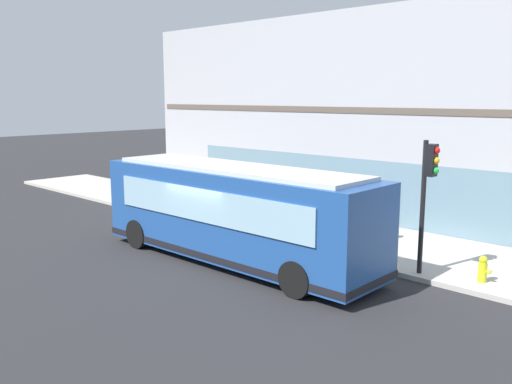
{
  "coord_description": "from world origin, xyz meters",
  "views": [
    {
      "loc": [
        -11.29,
        -12.49,
        5.2
      ],
      "look_at": [
        1.64,
        -0.19,
        2.06
      ],
      "focal_mm": 38.36,
      "sensor_mm": 36.0,
      "label": 1
    }
  ],
  "objects_px": {
    "city_bus_nearside": "(234,214)",
    "pedestrian_near_building_entrance": "(373,213)",
    "newspaper_vending_box": "(322,231)",
    "pedestrian_walking_along_curb": "(211,182)",
    "traffic_light_near_corner": "(428,182)",
    "fire_hydrant": "(483,269)",
    "pedestrian_by_light_pole": "(284,198)",
    "pedestrian_near_hydrant": "(226,194)"
  },
  "relations": [
    {
      "from": "traffic_light_near_corner",
      "to": "pedestrian_near_building_entrance",
      "type": "xyz_separation_m",
      "value": [
        1.99,
        2.94,
        -1.62
      ]
    },
    {
      "from": "traffic_light_near_corner",
      "to": "fire_hydrant",
      "type": "height_order",
      "value": "traffic_light_near_corner"
    },
    {
      "from": "pedestrian_near_hydrant",
      "to": "pedestrian_by_light_pole",
      "type": "bearing_deg",
      "value": -66.41
    },
    {
      "from": "fire_hydrant",
      "to": "pedestrian_walking_along_curb",
      "type": "height_order",
      "value": "pedestrian_walking_along_curb"
    },
    {
      "from": "traffic_light_near_corner",
      "to": "pedestrian_by_light_pole",
      "type": "xyz_separation_m",
      "value": [
        2.26,
        7.23,
        -1.7
      ]
    },
    {
      "from": "pedestrian_near_building_entrance",
      "to": "newspaper_vending_box",
      "type": "xyz_separation_m",
      "value": [
        -1.35,
        1.16,
        -0.6
      ]
    },
    {
      "from": "traffic_light_near_corner",
      "to": "pedestrian_near_building_entrance",
      "type": "bearing_deg",
      "value": 55.93
    },
    {
      "from": "city_bus_nearside",
      "to": "pedestrian_near_building_entrance",
      "type": "height_order",
      "value": "city_bus_nearside"
    },
    {
      "from": "fire_hydrant",
      "to": "pedestrian_walking_along_curb",
      "type": "bearing_deg",
      "value": 80.78
    },
    {
      "from": "pedestrian_by_light_pole",
      "to": "city_bus_nearside",
      "type": "bearing_deg",
      "value": -156.63
    },
    {
      "from": "newspaper_vending_box",
      "to": "fire_hydrant",
      "type": "bearing_deg",
      "value": -91.71
    },
    {
      "from": "pedestrian_walking_along_curb",
      "to": "pedestrian_by_light_pole",
      "type": "height_order",
      "value": "pedestrian_walking_along_curb"
    },
    {
      "from": "pedestrian_near_hydrant",
      "to": "pedestrian_near_building_entrance",
      "type": "bearing_deg",
      "value": -83.52
    },
    {
      "from": "pedestrian_near_building_entrance",
      "to": "pedestrian_by_light_pole",
      "type": "bearing_deg",
      "value": 86.33
    },
    {
      "from": "city_bus_nearside",
      "to": "fire_hydrant",
      "type": "bearing_deg",
      "value": -65.34
    },
    {
      "from": "fire_hydrant",
      "to": "pedestrian_near_hydrant",
      "type": "bearing_deg",
      "value": 86.08
    },
    {
      "from": "city_bus_nearside",
      "to": "fire_hydrant",
      "type": "distance_m",
      "value": 7.39
    },
    {
      "from": "traffic_light_near_corner",
      "to": "pedestrian_by_light_pole",
      "type": "height_order",
      "value": "traffic_light_near_corner"
    },
    {
      "from": "city_bus_nearside",
      "to": "traffic_light_near_corner",
      "type": "relative_size",
      "value": 2.62
    },
    {
      "from": "pedestrian_near_hydrant",
      "to": "pedestrian_by_light_pole",
      "type": "distance_m",
      "value": 2.57
    },
    {
      "from": "traffic_light_near_corner",
      "to": "newspaper_vending_box",
      "type": "height_order",
      "value": "traffic_light_near_corner"
    },
    {
      "from": "city_bus_nearside",
      "to": "pedestrian_by_light_pole",
      "type": "xyz_separation_m",
      "value": [
        4.84,
        2.09,
        -0.43
      ]
    },
    {
      "from": "traffic_light_near_corner",
      "to": "pedestrian_near_building_entrance",
      "type": "height_order",
      "value": "traffic_light_near_corner"
    },
    {
      "from": "traffic_light_near_corner",
      "to": "pedestrian_walking_along_curb",
      "type": "relative_size",
      "value": 2.13
    },
    {
      "from": "traffic_light_near_corner",
      "to": "newspaper_vending_box",
      "type": "relative_size",
      "value": 4.27
    },
    {
      "from": "newspaper_vending_box",
      "to": "pedestrian_walking_along_curb",
      "type": "bearing_deg",
      "value": 75.7
    },
    {
      "from": "pedestrian_walking_along_curb",
      "to": "pedestrian_near_building_entrance",
      "type": "relative_size",
      "value": 0.99
    },
    {
      "from": "city_bus_nearside",
      "to": "newspaper_vending_box",
      "type": "xyz_separation_m",
      "value": [
        3.22,
        -1.04,
        -0.95
      ]
    },
    {
      "from": "traffic_light_near_corner",
      "to": "pedestrian_walking_along_curb",
      "type": "height_order",
      "value": "traffic_light_near_corner"
    },
    {
      "from": "pedestrian_near_hydrant",
      "to": "fire_hydrant",
      "type": "bearing_deg",
      "value": -93.92
    },
    {
      "from": "traffic_light_near_corner",
      "to": "city_bus_nearside",
      "type": "bearing_deg",
      "value": 116.63
    },
    {
      "from": "pedestrian_near_hydrant",
      "to": "pedestrian_by_light_pole",
      "type": "height_order",
      "value": "pedestrian_near_hydrant"
    },
    {
      "from": "pedestrian_walking_along_curb",
      "to": "pedestrian_near_building_entrance",
      "type": "height_order",
      "value": "pedestrian_near_building_entrance"
    },
    {
      "from": "city_bus_nearside",
      "to": "traffic_light_near_corner",
      "type": "bearing_deg",
      "value": -63.37
    },
    {
      "from": "pedestrian_near_hydrant",
      "to": "traffic_light_near_corner",
      "type": "bearing_deg",
      "value": -97.34
    },
    {
      "from": "pedestrian_walking_along_curb",
      "to": "newspaper_vending_box",
      "type": "bearing_deg",
      "value": -104.3
    },
    {
      "from": "pedestrian_walking_along_curb",
      "to": "pedestrian_by_light_pole",
      "type": "relative_size",
      "value": 1.06
    },
    {
      "from": "pedestrian_near_hydrant",
      "to": "pedestrian_walking_along_curb",
      "type": "relative_size",
      "value": 0.94
    },
    {
      "from": "pedestrian_near_hydrant",
      "to": "pedestrian_near_building_entrance",
      "type": "height_order",
      "value": "pedestrian_near_building_entrance"
    },
    {
      "from": "pedestrian_near_building_entrance",
      "to": "city_bus_nearside",
      "type": "bearing_deg",
      "value": 154.29
    },
    {
      "from": "traffic_light_near_corner",
      "to": "pedestrian_near_hydrant",
      "type": "xyz_separation_m",
      "value": [
        1.23,
        9.59,
        -1.7
      ]
    },
    {
      "from": "pedestrian_by_light_pole",
      "to": "newspaper_vending_box",
      "type": "height_order",
      "value": "pedestrian_by_light_pole"
    }
  ]
}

